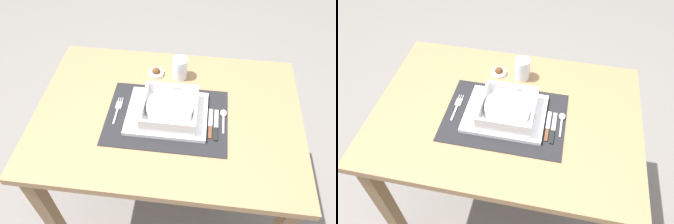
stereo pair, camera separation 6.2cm
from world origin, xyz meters
TOP-DOWN VIEW (x-y plane):
  - ground_plane at (0.00, 0.00)m, footprint 6.00×6.00m
  - dining_table at (0.00, 0.00)m, footprint 0.98×0.69m
  - placemat at (0.00, -0.02)m, footprint 0.44×0.31m
  - serving_plate at (-0.00, -0.01)m, footprint 0.29×0.23m
  - porridge_bowl at (0.01, -0.02)m, footprint 0.20×0.20m
  - fork at (-0.19, -0.01)m, footprint 0.02×0.13m
  - spoon at (0.21, 0.00)m, footprint 0.02×0.11m
  - butter_knife at (0.18, -0.05)m, footprint 0.01×0.14m
  - bread_knife at (0.16, -0.05)m, footprint 0.01×0.14m
  - drinking_glass at (0.02, 0.20)m, footprint 0.06×0.06m
  - condiment_saucer at (-0.07, 0.20)m, footprint 0.06×0.06m

SIDE VIEW (x-z plane):
  - ground_plane at x=0.00m, z-range 0.00..0.00m
  - dining_table at x=0.00m, z-range 0.26..0.98m
  - placemat at x=0.00m, z-range 0.73..0.73m
  - fork at x=-0.19m, z-range 0.73..0.74m
  - butter_knife at x=0.18m, z-range 0.73..0.74m
  - bread_knife at x=0.16m, z-range 0.73..0.74m
  - spoon at x=0.21m, z-range 0.73..0.74m
  - condiment_saucer at x=-0.07m, z-range 0.72..0.75m
  - serving_plate at x=0.00m, z-range 0.73..0.75m
  - drinking_glass at x=0.02m, z-range 0.72..0.81m
  - porridge_bowl at x=0.01m, z-range 0.74..0.80m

